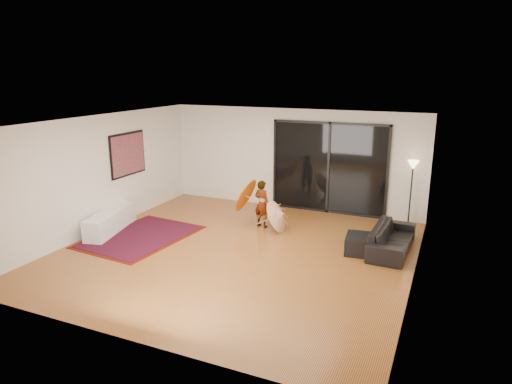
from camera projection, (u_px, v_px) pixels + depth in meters
The scene contains 17 objects.
floor at pixel (236, 252), 9.52m from camera, with size 7.00×7.00×0.00m, color #B06C30.
ceiling at pixel (235, 122), 8.82m from camera, with size 7.00×7.00×0.00m, color white.
wall_back at pixel (293, 159), 12.26m from camera, with size 7.00×7.00×0.00m, color silver.
wall_front at pixel (120, 250), 6.07m from camera, with size 7.00×7.00×0.00m, color silver.
wall_left at pixel (100, 174), 10.52m from camera, with size 7.00×7.00×0.00m, color silver.
wall_right at pixel (419, 210), 7.81m from camera, with size 7.00×7.00×0.00m, color silver.
sliding_door at pixel (329, 168), 11.89m from camera, with size 3.06×0.07×2.40m.
painting at pixel (128, 154), 11.32m from camera, with size 0.04×1.28×1.08m.
media_console at pixel (111, 221), 10.67m from camera, with size 0.45×1.80×0.50m, color white.
speaker at pixel (105, 228), 10.53m from camera, with size 0.26×0.26×0.29m, color #424244.
persian_rug at pixel (141, 237), 10.36m from camera, with size 2.07×2.73×0.02m.
sofa at pixel (392, 238), 9.52m from camera, with size 1.86×0.73×0.54m, color black.
ottoman at pixel (362, 244), 9.42m from camera, with size 0.66×0.66×0.38m, color black.
floor_lamp at pixel (412, 175), 10.86m from camera, with size 0.28×0.28×1.60m.
child at pixel (262, 204), 10.91m from camera, with size 0.42×0.28×1.15m, color #999999.
parasol_orange at pixel (240, 195), 11.04m from camera, with size 0.52×0.87×0.88m.
parasol_white at pixel (283, 211), 10.57m from camera, with size 0.54×0.80×0.91m.
Camera 1 is at (3.94, -7.96, 3.67)m, focal length 32.00 mm.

